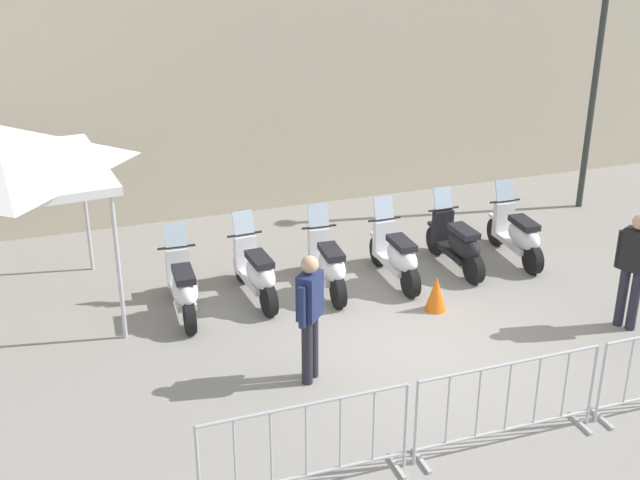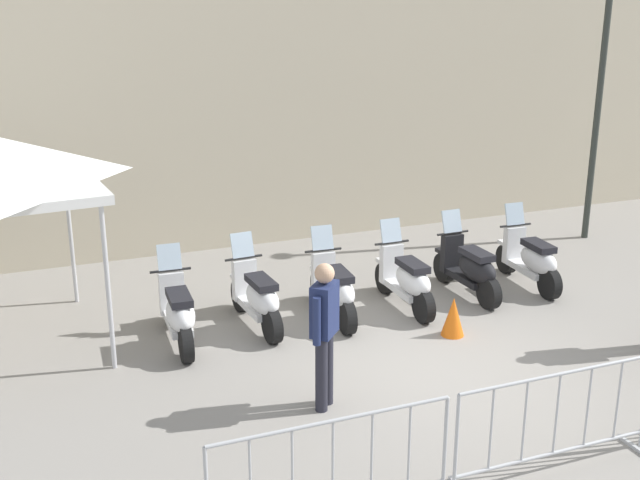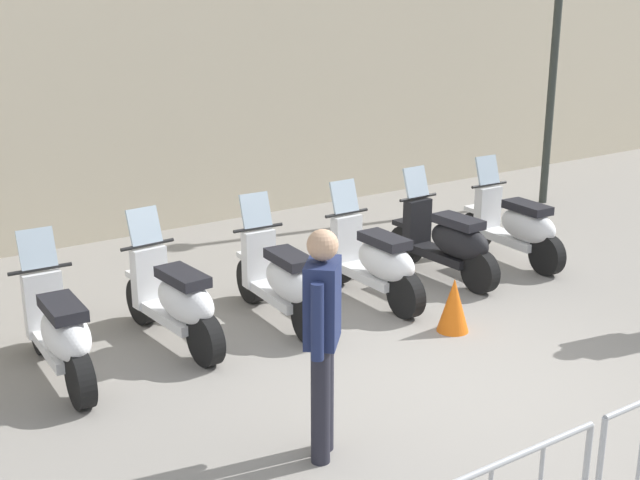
{
  "view_description": "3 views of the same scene",
  "coord_description": "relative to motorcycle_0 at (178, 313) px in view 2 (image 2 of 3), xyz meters",
  "views": [
    {
      "loc": [
        -5.31,
        -8.33,
        5.79
      ],
      "look_at": [
        -0.43,
        2.26,
        0.81
      ],
      "focal_mm": 46.24,
      "sensor_mm": 36.0,
      "label": 1
    },
    {
      "loc": [
        -5.36,
        -7.3,
        4.58
      ],
      "look_at": [
        -0.66,
        1.98,
        1.27
      ],
      "focal_mm": 44.73,
      "sensor_mm": 36.0,
      "label": 2
    },
    {
      "loc": [
        -5.14,
        -4.31,
        3.34
      ],
      "look_at": [
        -0.18,
        1.73,
        0.93
      ],
      "focal_mm": 47.34,
      "sensor_mm": 36.0,
      "label": 3
    }
  ],
  "objects": [
    {
      "name": "ground_plane",
      "position": [
        2.63,
        -2.25,
        -0.45
      ],
      "size": [
        120.0,
        120.0,
        0.0
      ],
      "primitive_type": "plane",
      "color": "gray"
    },
    {
      "name": "motorcycle_0",
      "position": [
        0.0,
        0.0,
        0.0
      ],
      "size": [
        0.61,
        1.72,
        1.24
      ],
      "color": "black",
      "rests_on": "ground"
    },
    {
      "name": "motorcycle_1",
      "position": [
        1.15,
        0.04,
        0.0
      ],
      "size": [
        0.56,
        1.72,
        1.24
      ],
      "color": "black",
      "rests_on": "ground"
    },
    {
      "name": "motorcycle_2",
      "position": [
        2.25,
        -0.17,
        0.0
      ],
      "size": [
        0.63,
        1.72,
        1.24
      ],
      "color": "black",
      "rests_on": "ground"
    },
    {
      "name": "motorcycle_3",
      "position": [
        3.38,
        -0.32,
        0.0
      ],
      "size": [
        0.57,
        1.73,
        1.24
      ],
      "color": "black",
      "rests_on": "ground"
    },
    {
      "name": "motorcycle_4",
      "position": [
        4.52,
        -0.32,
        0.0
      ],
      "size": [
        0.56,
        1.73,
        1.24
      ],
      "color": "black",
      "rests_on": "ground"
    },
    {
      "name": "motorcycle_5",
      "position": [
        5.64,
        -0.44,
        0.0
      ],
      "size": [
        0.62,
        1.72,
        1.24
      ],
      "color": "black",
      "rests_on": "ground"
    },
    {
      "name": "barrier_segment_0",
      "position": [
        0.08,
        -4.26,
        0.07
      ],
      "size": [
        2.26,
        0.63,
        1.07
      ],
      "color": "#B2B5B7",
      "rests_on": "ground"
    },
    {
      "name": "barrier_segment_1",
      "position": [
        2.42,
        -4.48,
        0.07
      ],
      "size": [
        2.26,
        0.63,
        1.07
      ],
      "color": "#B2B5B7",
      "rests_on": "ground"
    },
    {
      "name": "street_lamp",
      "position": [
        8.37,
        1.14,
        2.76
      ],
      "size": [
        0.36,
        0.36,
        5.26
      ],
      "color": "#2D332D",
      "rests_on": "ground"
    },
    {
      "name": "officer_near_row_end",
      "position": [
        0.97,
        -2.35,
        0.53
      ],
      "size": [
        0.43,
        0.4,
        1.73
      ],
      "color": "#23232D",
      "rests_on": "ground"
    },
    {
      "name": "traffic_cone",
      "position": [
        3.44,
        -1.4,
        -0.18
      ],
      "size": [
        0.32,
        0.32,
        0.55
      ],
      "primitive_type": "cone",
      "color": "orange",
      "rests_on": "ground"
    }
  ]
}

